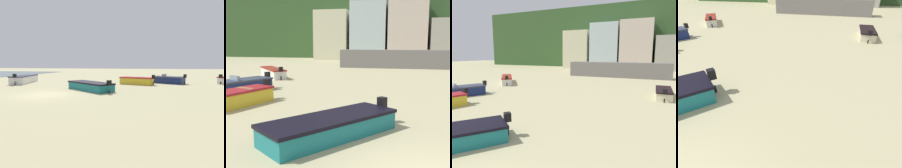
{
  "view_description": "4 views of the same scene",
  "coord_description": "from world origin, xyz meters",
  "views": [
    {
      "loc": [
        13.65,
        8.14,
        2.38
      ],
      "look_at": [
        -0.55,
        5.18,
        0.88
      ],
      "focal_mm": 31.64,
      "sensor_mm": 36.0,
      "label": 1
    },
    {
      "loc": [
        -0.99,
        -6.4,
        3.25
      ],
      "look_at": [
        -4.91,
        11.2,
        0.54
      ],
      "focal_mm": 44.56,
      "sensor_mm": 36.0,
      "label": 2
    },
    {
      "loc": [
        4.27,
        -2.17,
        3.69
      ],
      "look_at": [
        -3.1,
        14.13,
        0.96
      ],
      "focal_mm": 32.28,
      "sensor_mm": 36.0,
      "label": 3
    },
    {
      "loc": [
        3.24,
        -0.1,
        3.9
      ],
      "look_at": [
        1.54,
        5.18,
        0.71
      ],
      "focal_mm": 27.02,
      "sensor_mm": 36.0,
      "label": 4
    }
  ],
  "objects": [
    {
      "name": "boat_navy_1",
      "position": [
        -11.08,
        10.04,
        0.44
      ],
      "size": [
        3.09,
        3.96,
        1.17
      ],
      "rotation": [
        0.0,
        0.0,
        2.67
      ],
      "color": "navy",
      "rests_on": "ground"
    },
    {
      "name": "boat_yellow_3",
      "position": [
        -9.09,
        6.29,
        0.43
      ],
      "size": [
        2.55,
        4.13,
        1.16
      ],
      "rotation": [
        0.0,
        0.0,
        2.82
      ],
      "color": "gold",
      "rests_on": "ground"
    },
    {
      "name": "headland_hill",
      "position": [
        0.0,
        66.0,
        7.99
      ],
      "size": [
        90.0,
        32.0,
        15.97
      ],
      "primitive_type": "cube",
      "color": "#315128",
      "rests_on": "ground"
    },
    {
      "name": "townhouse_far_left",
      "position": [
        -13.86,
        47.05,
        4.62
      ],
      "size": [
        6.27,
        6.09,
        9.24
      ],
      "primitive_type": "cube",
      "color": "beige",
      "rests_on": "ground"
    },
    {
      "name": "boat_teal_5",
      "position": [
        -3.22,
        2.62,
        0.38
      ],
      "size": [
        4.38,
        5.05,
        1.06
      ],
      "rotation": [
        0.0,
        0.0,
        2.5
      ],
      "color": "#197075",
      "rests_on": "ground"
    },
    {
      "name": "townhouse_centre",
      "position": [
        0.16,
        46.89,
        5.49
      ],
      "size": [
        6.83,
        5.79,
        10.98
      ],
      "primitive_type": "cube",
      "color": "beige",
      "rests_on": "ground"
    },
    {
      "name": "townhouse_left",
      "position": [
        -6.89,
        47.43,
        5.35
      ],
      "size": [
        6.46,
        6.85,
        10.69
      ],
      "primitive_type": "cube",
      "color": "#B1C4C8",
      "rests_on": "ground"
    },
    {
      "name": "townhouse_right",
      "position": [
        6.73,
        46.89,
        3.7
      ],
      "size": [
        5.27,
        5.78,
        7.4
      ],
      "primitive_type": "cube",
      "color": "#A09F90",
      "rests_on": "ground"
    },
    {
      "name": "boat_white_4",
      "position": [
        -12.73,
        17.84,
        0.43
      ],
      "size": [
        4.28,
        4.79,
        1.17
      ],
      "rotation": [
        0.0,
        0.0,
        0.7
      ],
      "color": "white",
      "rests_on": "ground"
    },
    {
      "name": "harbor_pier",
      "position": [
        -0.99,
        30.0,
        1.15
      ],
      "size": [
        15.17,
        2.4,
        2.31
      ],
      "primitive_type": "cube",
      "color": "slate",
      "rests_on": "ground"
    }
  ]
}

